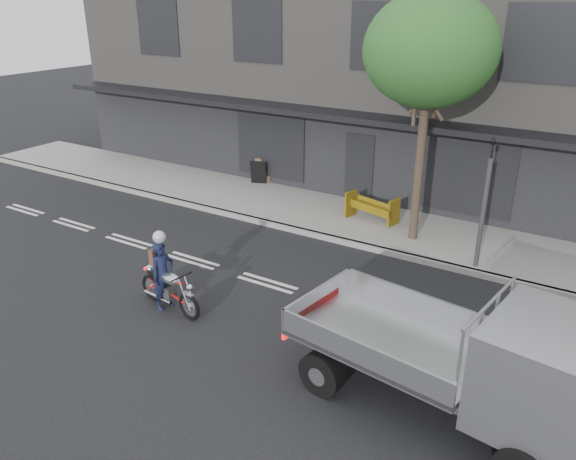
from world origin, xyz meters
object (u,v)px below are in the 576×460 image
at_px(street_tree, 430,51).
at_px(flatbed_ute, 516,370).
at_px(motorcycle, 169,288).
at_px(rider, 163,275).
at_px(traffic_light_pole, 483,211).
at_px(construction_barrier, 369,210).
at_px(sandwich_board, 258,172).

relative_size(street_tree, flatbed_ute, 1.25).
distance_m(motorcycle, rider, 0.32).
relative_size(traffic_light_pole, flatbed_ute, 0.65).
height_order(street_tree, motorcycle, street_tree).
bearing_deg(motorcycle, flatbed_ute, 6.84).
distance_m(street_tree, rider, 8.55).
height_order(street_tree, construction_barrier, street_tree).
distance_m(street_tree, motorcycle, 8.64).
xyz_separation_m(flatbed_ute, construction_barrier, (-5.50, 6.99, -0.79)).
relative_size(flatbed_ute, sandwich_board, 6.18).
relative_size(motorcycle, flatbed_ute, 0.36).
distance_m(traffic_light_pole, flatbed_ute, 6.08).
height_order(rider, construction_barrier, rider).
xyz_separation_m(traffic_light_pole, construction_barrier, (-3.55, 1.23, -1.07)).
distance_m(rider, construction_barrier, 7.04).
relative_size(traffic_light_pole, motorcycle, 1.78).
bearing_deg(construction_barrier, traffic_light_pole, -19.13).
bearing_deg(flatbed_ute, street_tree, 128.95).
relative_size(street_tree, sandwich_board, 7.71).
height_order(traffic_light_pole, motorcycle, traffic_light_pole).
distance_m(flatbed_ute, sandwich_board, 13.42).
bearing_deg(traffic_light_pole, construction_barrier, 160.87).
bearing_deg(street_tree, motorcycle, -118.12).
xyz_separation_m(traffic_light_pole, rider, (-5.55, -5.51, -0.85)).
distance_m(motorcycle, construction_barrier, 6.99).
bearing_deg(construction_barrier, flatbed_ute, -51.81).
bearing_deg(sandwich_board, motorcycle, -91.83).
bearing_deg(sandwich_board, construction_barrier, -38.24).
xyz_separation_m(street_tree, traffic_light_pole, (2.00, -0.85, -3.63)).
height_order(motorcycle, flatbed_ute, flatbed_ute).
xyz_separation_m(rider, sandwich_board, (-2.99, 8.10, -0.22)).
bearing_deg(flatbed_ute, construction_barrier, 136.28).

